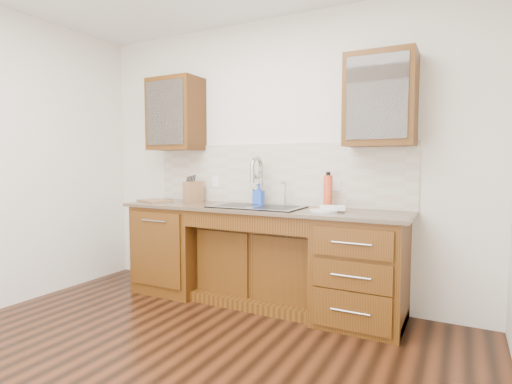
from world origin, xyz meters
The scene contains 24 objects.
ground centered at (0.00, 0.00, -0.05)m, with size 4.00×3.50×0.10m, color #401D0C.
wall_back centered at (0.00, 1.80, 1.35)m, with size 4.00×0.10×2.70m, color silver.
base_cabinet_left centered at (-0.95, 1.44, 0.44)m, with size 0.70×0.62×0.88m, color #593014.
base_cabinet_center centered at (0.00, 1.53, 0.35)m, with size 1.20×0.44×0.70m, color #593014.
base_cabinet_right centered at (0.95, 1.44, 0.44)m, with size 0.70×0.62×0.88m, color #593014.
countertop centered at (0.00, 1.43, 0.90)m, with size 2.70×0.65×0.03m, color #84705B.
backsplash centered at (0.00, 1.74, 1.21)m, with size 2.70×0.02×0.59m, color beige.
sink centered at (0.00, 1.41, 0.83)m, with size 0.84×0.46×0.19m, color #9E9EA5.
faucet centered at (-0.07, 1.64, 1.11)m, with size 0.04×0.04×0.40m, color #999993.
filter_tap centered at (0.18, 1.65, 1.03)m, with size 0.02×0.02×0.24m, color #999993.
upper_cabinet_left centered at (-1.05, 1.58, 1.83)m, with size 0.55×0.34×0.75m, color #593014.
upper_cabinet_right centered at (1.05, 1.58, 1.83)m, with size 0.55×0.34×0.75m, color #593014.
outlet_left centered at (-0.65, 1.73, 1.12)m, with size 0.08×0.01×0.12m, color white.
outlet_right centered at (0.65, 1.73, 1.12)m, with size 0.08×0.01×0.12m, color white.
soap_bottle centered at (-0.07, 1.59, 1.01)m, with size 0.09×0.09×0.20m, color blue.
water_bottle centered at (0.61, 1.61, 1.06)m, with size 0.08×0.08×0.30m, color #DA4522.
plate centered at (0.65, 1.38, 0.92)m, with size 0.24×0.24×0.01m, color silver.
dish_towel centered at (0.71, 1.42, 0.94)m, with size 0.21×0.15×0.03m, color white.
knife_block centered at (-0.84, 1.58, 1.01)m, with size 0.12×0.19×0.21m, color brown.
cutting_board centered at (-1.20, 1.40, 0.92)m, with size 0.35×0.24×0.02m, color olive.
cup_left_a centered at (-1.20, 1.58, 1.77)m, with size 0.12×0.12×0.09m, color white.
cup_left_b centered at (-0.90, 1.58, 1.77)m, with size 0.10×0.10×0.09m, color white.
cup_right_a centered at (0.91, 1.58, 1.77)m, with size 0.11×0.11×0.09m, color silver.
cup_right_b centered at (1.16, 1.58, 1.77)m, with size 0.10×0.10×0.09m, color white.
Camera 1 is at (1.67, -1.81, 1.31)m, focal length 28.00 mm.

